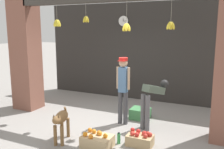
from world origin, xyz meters
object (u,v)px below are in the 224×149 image
at_px(fruit_crate_oranges, 97,141).
at_px(dog, 61,120).
at_px(produce_box_green, 140,114).
at_px(water_bottle, 119,138).
at_px(shopkeeper, 123,85).
at_px(wall_clock, 123,21).
at_px(worker_stooping, 152,97).
at_px(fruit_crate_apples, 140,139).

bearing_deg(fruit_crate_oranges, dog, -172.74).
bearing_deg(fruit_crate_oranges, produce_box_green, 81.84).
distance_m(fruit_crate_oranges, produce_box_green, 1.92).
relative_size(dog, produce_box_green, 1.69).
xyz_separation_m(produce_box_green, water_bottle, (0.06, -1.58, -0.02)).
xyz_separation_m(shopkeeper, water_bottle, (0.35, -1.06, -0.87)).
bearing_deg(water_bottle, wall_clock, 111.01).
bearing_deg(worker_stooping, fruit_crate_oranges, -91.18).
height_order(dog, water_bottle, dog).
bearing_deg(fruit_crate_oranges, worker_stooping, 64.23).
bearing_deg(dog, worker_stooping, 117.94).
xyz_separation_m(fruit_crate_apples, water_bottle, (-0.43, -0.11, -0.02)).
height_order(dog, fruit_crate_oranges, dog).
xyz_separation_m(fruit_crate_oranges, produce_box_green, (0.27, 1.90, 0.00)).
xyz_separation_m(fruit_crate_apples, produce_box_green, (-0.49, 1.48, 0.01)).
height_order(worker_stooping, fruit_crate_oranges, worker_stooping).
xyz_separation_m(worker_stooping, produce_box_green, (-0.43, 0.44, -0.60)).
distance_m(dog, shopkeeper, 1.75).
bearing_deg(water_bottle, shopkeeper, 108.12).
height_order(shopkeeper, fruit_crate_apples, shopkeeper).
bearing_deg(dog, produce_box_green, 133.70).
bearing_deg(fruit_crate_apples, worker_stooping, 93.10).
relative_size(fruit_crate_oranges, produce_box_green, 1.23).
distance_m(shopkeeper, produce_box_green, 1.03).
bearing_deg(shopkeeper, water_bottle, 106.55).
height_order(fruit_crate_oranges, produce_box_green, fruit_crate_oranges).
bearing_deg(shopkeeper, dog, 60.58).
height_order(worker_stooping, fruit_crate_apples, worker_stooping).
xyz_separation_m(dog, fruit_crate_apples, (1.56, 0.52, -0.35)).
bearing_deg(wall_clock, fruit_crate_apples, -62.08).
distance_m(dog, fruit_crate_apples, 1.68).
bearing_deg(produce_box_green, shopkeeper, -118.62).
relative_size(fruit_crate_oranges, water_bottle, 2.45).
xyz_separation_m(worker_stooping, water_bottle, (-0.37, -1.14, -0.63)).
bearing_deg(wall_clock, worker_stooping, -52.83).
height_order(shopkeeper, produce_box_green, shopkeeper).
xyz_separation_m(dog, shopkeeper, (0.78, 1.48, 0.51)).
distance_m(worker_stooping, wall_clock, 3.29).
relative_size(worker_stooping, fruit_crate_apples, 2.11).
xyz_separation_m(shopkeeper, produce_box_green, (0.28, 0.52, -0.85)).
distance_m(worker_stooping, water_bottle, 1.36).
height_order(fruit_crate_oranges, fruit_crate_apples, fruit_crate_oranges).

